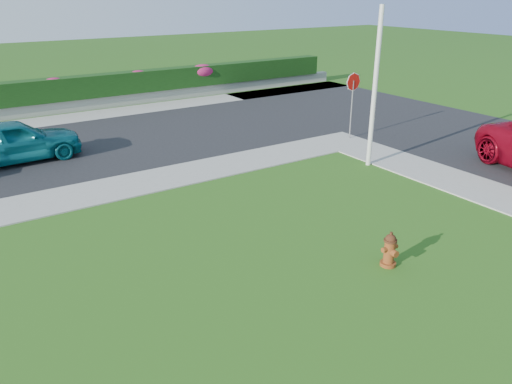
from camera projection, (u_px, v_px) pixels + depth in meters
ground at (386, 308)px, 9.67m from camera, size 120.00×120.00×0.00m
curb_corner at (341, 141)px, 20.19m from camera, size 2.00×2.00×0.04m
sidewalk_beyond at (73, 118)px, 23.85m from camera, size 34.00×2.00×0.04m
retaining_wall at (65, 106)px, 24.90m from camera, size 34.00×0.40×0.60m
hedge at (62, 89)px, 24.66m from camera, size 32.00×0.90×1.10m
fire_hydrant at (390, 250)px, 11.01m from camera, size 0.42×0.40×0.83m
sedan_teal at (13, 141)px, 17.47m from camera, size 4.54×1.99×1.52m
utility_pole at (375, 89)px, 16.56m from camera, size 0.16×0.16×5.30m
stop_sign at (353, 90)px, 19.84m from camera, size 0.74×0.06×2.70m
flower_clump_d at (54, 83)px, 24.28m from camera, size 1.05×0.68×0.53m
flower_clump_e at (138, 75)px, 26.47m from camera, size 1.06×0.68×0.53m
flower_clump_f at (202, 71)px, 28.45m from camera, size 1.50×0.96×0.75m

